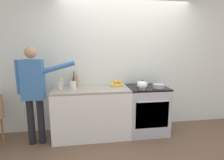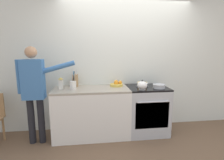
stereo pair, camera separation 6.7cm
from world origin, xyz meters
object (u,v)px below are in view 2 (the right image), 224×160
layer_cake (142,85)px  fruit_bowl (117,84)px  tea_kettle (142,85)px  person_baker (34,87)px  mixing_bowl (159,86)px  utensil_crock (73,85)px  milk_carton (61,84)px  knife_block (75,80)px  stove_range (146,110)px

layer_cake → fruit_bowl: size_ratio=0.93×
tea_kettle → person_baker: person_baker is taller
mixing_bowl → utensil_crock: (-1.52, 0.11, 0.04)m
layer_cake → milk_carton: 1.47m
mixing_bowl → knife_block: bearing=167.4°
tea_kettle → mixing_bowl: tea_kettle is taller
mixing_bowl → tea_kettle: bearing=-168.8°
stove_range → person_baker: (-1.96, -0.15, 0.53)m
tea_kettle → knife_block: bearing=161.2°
stove_range → knife_block: bearing=171.3°
tea_kettle → fruit_bowl: bearing=139.1°
tea_kettle → layer_cake: bearing=73.4°
mixing_bowl → milk_carton: (-1.73, 0.14, 0.06)m
person_baker → utensil_crock: bearing=13.7°
layer_cake → tea_kettle: size_ratio=1.06×
utensil_crock → tea_kettle: bearing=-8.1°
mixing_bowl → knife_block: 1.54m
mixing_bowl → utensil_crock: utensil_crock is taller
layer_cake → tea_kettle: tea_kettle is taller
tea_kettle → utensil_crock: utensil_crock is taller
tea_kettle → mixing_bowl: size_ratio=0.94×
utensil_crock → person_baker: size_ratio=0.20×
stove_range → tea_kettle: tea_kettle is taller
fruit_bowl → milk_carton: milk_carton is taller
utensil_crock → milk_carton: bearing=169.9°
fruit_bowl → person_baker: (-1.41, -0.29, 0.05)m
fruit_bowl → milk_carton: bearing=-172.4°
mixing_bowl → milk_carton: 1.74m
mixing_bowl → knife_block: size_ratio=0.75×
stove_range → mixing_bowl: mixing_bowl is taller
knife_block → mixing_bowl: bearing=-12.6°
fruit_bowl → person_baker: 1.44m
person_baker → tea_kettle: bearing=0.9°
layer_cake → mixing_bowl: size_ratio=1.00×
layer_cake → mixing_bowl: (0.26, -0.16, -0.00)m
stove_range → fruit_bowl: (-0.55, 0.15, 0.48)m
mixing_bowl → milk_carton: milk_carton is taller
utensil_crock → milk_carton: 0.21m
knife_block → utensil_crock: bearing=-94.9°
fruit_bowl → milk_carton: size_ratio=1.19×
knife_block → milk_carton: size_ratio=1.48×
person_baker → mixing_bowl: bearing=2.9°
stove_range → layer_cake: 0.49m
mixing_bowl → person_baker: (-2.13, -0.02, 0.05)m
stove_range → utensil_crock: (-1.35, -0.03, 0.53)m
knife_block → fruit_bowl: knife_block is taller
layer_cake → utensil_crock: utensil_crock is taller
mixing_bowl → fruit_bowl: fruit_bowl is taller
utensil_crock → milk_carton: (-0.21, 0.04, 0.02)m
stove_range → milk_carton: size_ratio=4.36×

